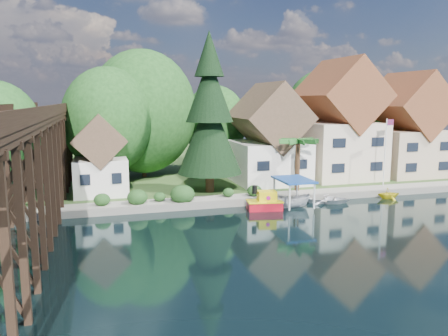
{
  "coord_description": "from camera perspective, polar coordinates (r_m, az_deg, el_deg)",
  "views": [
    {
      "loc": [
        -10.97,
        -28.97,
        9.7
      ],
      "look_at": [
        -0.97,
        6.0,
        3.93
      ],
      "focal_mm": 35.0,
      "sensor_mm": 36.0,
      "label": 1
    }
  ],
  "objects": [
    {
      "name": "trestle_bridge",
      "position": [
        34.78,
        -24.15,
        1.04
      ],
      "size": [
        4.12,
        44.18,
        9.3
      ],
      "color": "black",
      "rests_on": "ground"
    },
    {
      "name": "boat_yellow",
      "position": [
        45.85,
        20.71,
        -3.02
      ],
      "size": [
        2.5,
        2.23,
        1.21
      ],
      "primitive_type": "imported",
      "rotation": [
        0.0,
        0.0,
        1.45
      ],
      "color": "yellow",
      "rests_on": "ground"
    },
    {
      "name": "shrubs",
      "position": [
        39.67,
        -6.36,
        -3.37
      ],
      "size": [
        15.76,
        2.47,
        1.7
      ],
      "color": "#183A15",
      "rests_on": "bank"
    },
    {
      "name": "promenade",
      "position": [
        42.86,
        7.78,
        -3.42
      ],
      "size": [
        50.0,
        2.6,
        0.06
      ],
      "primitive_type": "cube",
      "color": "gray",
      "rests_on": "bank"
    },
    {
      "name": "conifer",
      "position": [
        42.77,
        -1.9,
        6.79
      ],
      "size": [
        6.36,
        6.36,
        15.66
      ],
      "color": "#382314",
      "rests_on": "bank"
    },
    {
      "name": "ground",
      "position": [
        32.46,
        4.61,
        -8.4
      ],
      "size": [
        140.0,
        140.0,
        0.0
      ],
      "primitive_type": "plane",
      "color": "black",
      "rests_on": "ground"
    },
    {
      "name": "shed",
      "position": [
        43.86,
        -15.86,
        0.98
      ],
      "size": [
        5.09,
        5.4,
        7.85
      ],
      "color": "white",
      "rests_on": "bank"
    },
    {
      "name": "flagpole",
      "position": [
        49.12,
        20.44,
        2.84
      ],
      "size": [
        1.1,
        0.34,
        7.17
      ],
      "color": "white",
      "rests_on": "bank"
    },
    {
      "name": "house_right",
      "position": [
        57.72,
        22.71,
        4.42
      ],
      "size": [
        8.15,
        8.64,
        12.45
      ],
      "color": "#C7AD8E",
      "rests_on": "bank"
    },
    {
      "name": "bg_trees",
      "position": [
        51.68,
        -2.57,
        6.33
      ],
      "size": [
        49.9,
        13.3,
        10.57
      ],
      "color": "#382314",
      "rests_on": "bank"
    },
    {
      "name": "house_center",
      "position": [
        52.97,
        14.74,
        5.17
      ],
      "size": [
        8.65,
        9.18,
        13.89
      ],
      "color": "beige",
      "rests_on": "bank"
    },
    {
      "name": "boat_canopy",
      "position": [
        39.76,
        9.05,
        -3.54
      ],
      "size": [
        3.34,
        4.15,
        2.64
      ],
      "color": "silver",
      "rests_on": "ground"
    },
    {
      "name": "bank",
      "position": [
        64.61,
        -6.02,
        0.56
      ],
      "size": [
        140.0,
        52.0,
        0.5
      ],
      "primitive_type": "cube",
      "color": "#2C461C",
      "rests_on": "ground"
    },
    {
      "name": "palm_tree",
      "position": [
        44.07,
        9.65,
        3.3
      ],
      "size": [
        5.06,
        5.06,
        5.62
      ],
      "color": "#382314",
      "rests_on": "bank"
    },
    {
      "name": "house_left",
      "position": [
        48.64,
        5.8,
        3.59
      ],
      "size": [
        7.64,
        8.64,
        11.02
      ],
      "color": "white",
      "rests_on": "bank"
    },
    {
      "name": "boat_white_a",
      "position": [
        42.43,
        13.47,
        -3.88
      ],
      "size": [
        4.75,
        4.16,
        0.82
      ],
      "primitive_type": "imported",
      "rotation": [
        0.0,
        0.0,
        1.16
      ],
      "color": "white",
      "rests_on": "ground"
    },
    {
      "name": "tugboat",
      "position": [
        38.79,
        5.37,
        -4.48
      ],
      "size": [
        3.31,
        2.14,
        2.24
      ],
      "color": "red",
      "rests_on": "ground"
    },
    {
      "name": "seawall",
      "position": [
        40.98,
        5.93,
        -4.28
      ],
      "size": [
        60.0,
        0.4,
        0.62
      ],
      "primitive_type": "cube",
      "color": "slate",
      "rests_on": "ground"
    }
  ]
}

